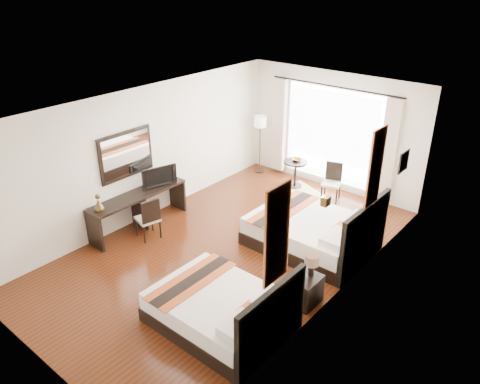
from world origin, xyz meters
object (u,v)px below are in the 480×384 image
Objects in this scene: bed_near at (223,310)px; desk_chair at (149,225)px; side_table at (295,174)px; table_lamp at (312,261)px; floor_lamp at (260,125)px; window_chair at (331,189)px; fruit_bowl at (297,160)px; nightstand at (305,290)px; bed_far at (314,232)px; console_desk at (139,210)px; television at (158,176)px; vase at (301,280)px.

desk_chair is (-2.82, 0.97, -0.02)m from bed_near.
table_lamp is at bearing -53.19° from side_table.
window_chair is at bearing -5.89° from floor_lamp.
fruit_bowl reaches higher than side_table.
floor_lamp is at bearing 135.41° from nightstand.
bed_far is at bearing -49.34° from fruit_bowl.
window_chair reaches higher than nightstand.
table_lamp is at bearing 7.56° from window_chair.
console_desk is 2.87× the size of television.
television reaches higher than bed_near.
floor_lamp is at bearing -71.41° from desk_chair.
console_desk is 3.32× the size of side_table.
bed_far is at bearing -36.43° from floor_lamp.
floor_lamp is at bearing 174.04° from fruit_bowl.
bed_far is at bearing 92.40° from bed_near.
television is (-3.96, 0.64, 0.40)m from vase.
window_chair is (-0.88, 4.75, -0.02)m from bed_near.
table_lamp reaches higher than vase.
table_lamp is 0.35m from vase.
vase is 4.04m from window_chair.
vase is at bearing 5.80° from window_chair.
floor_lamp is 6.89× the size of fruit_bowl.
television reaches higher than fruit_bowl.
vase is 5.54m from floor_lamp.
floor_lamp is (-3.02, 2.23, 0.94)m from bed_far.
table_lamp is at bearing 63.25° from bed_near.
console_desk is 0.81m from television.
window_chair is (-0.76, 2.00, -0.06)m from bed_far.
desk_chair is (0.45, -0.71, -0.71)m from television.
desk_chair is 3.96m from side_table.
bed_far reaches higher than nightstand.
bed_near is at bearing -123.39° from vase.
desk_chair is (0.47, -0.16, -0.11)m from console_desk.
console_desk is (-3.98, 0.09, -0.20)m from vase.
floor_lamp is (-3.14, 4.98, 0.98)m from bed_near.
vase is at bearing -45.90° from floor_lamp.
console_desk is at bearing -176.83° from table_lamp.
bed_far reaches higher than console_desk.
floor_lamp reaches higher than table_lamp.
table_lamp is at bearing -60.52° from bed_far.
nightstand is 0.66× the size of television.
nightstand is 5.43m from floor_lamp.
console_desk is at bearing -50.76° from window_chair.
nightstand is at bearing 6.64° from window_chair.
floor_lamp reaches higher than desk_chair.
floor_lamp is at bearing 87.64° from console_desk.
bed_far reaches higher than bed_near.
nightstand is (0.78, -1.51, -0.08)m from bed_far.
fruit_bowl is (-1.92, 4.86, 0.40)m from bed_near.
nightstand is 3.41× the size of vase.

